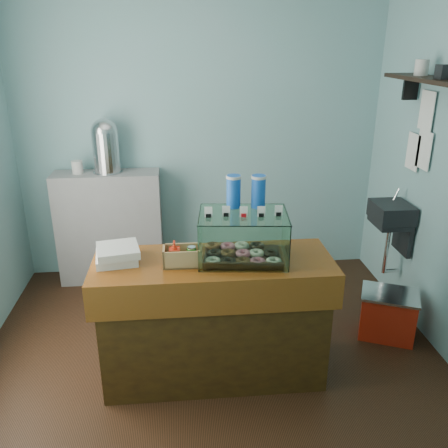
{
  "coord_description": "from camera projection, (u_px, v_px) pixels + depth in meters",
  "views": [
    {
      "loc": [
        -0.2,
        -3.08,
        2.26
      ],
      "look_at": [
        0.08,
        -0.15,
        1.12
      ],
      "focal_mm": 38.0,
      "sensor_mm": 36.0,
      "label": 1
    }
  ],
  "objects": [
    {
      "name": "back_shelf",
      "position": [
        110.0,
        227.0,
        4.64
      ],
      "size": [
        1.0,
        0.32,
        1.1
      ],
      "primitive_type": "cube",
      "color": "gray",
      "rests_on": "ground"
    },
    {
      "name": "room_shell",
      "position": [
        213.0,
        132.0,
        3.09
      ],
      "size": [
        3.54,
        3.04,
        2.82
      ],
      "color": "#7BB3B4",
      "rests_on": "ground"
    },
    {
      "name": "pastry_boxes",
      "position": [
        117.0,
        254.0,
        3.11
      ],
      "size": [
        0.32,
        0.31,
        0.11
      ],
      "rotation": [
        0.0,
        0.0,
        0.14
      ],
      "color": "silver",
      "rests_on": "counter"
    },
    {
      "name": "red_cooler",
      "position": [
        388.0,
        314.0,
        3.83
      ],
      "size": [
        0.53,
        0.48,
        0.38
      ],
      "rotation": [
        0.0,
        0.0,
        -0.41
      ],
      "color": "red",
      "rests_on": "ground"
    },
    {
      "name": "coffee_urn",
      "position": [
        106.0,
        145.0,
        4.36
      ],
      "size": [
        0.27,
        0.27,
        0.5
      ],
      "color": "silver",
      "rests_on": "back_shelf"
    },
    {
      "name": "counter",
      "position": [
        214.0,
        318.0,
        3.3
      ],
      "size": [
        1.6,
        0.6,
        0.9
      ],
      "color": "#462C0D",
      "rests_on": "ground"
    },
    {
      "name": "condiment_crate",
      "position": [
        182.0,
        256.0,
        3.06
      ],
      "size": [
        0.25,
        0.15,
        0.17
      ],
      "rotation": [
        0.0,
        0.0,
        -0.01
      ],
      "color": "tan",
      "rests_on": "counter"
    },
    {
      "name": "ground",
      "position": [
        212.0,
        351.0,
        3.7
      ],
      "size": [
        3.5,
        3.5,
        0.0
      ],
      "primitive_type": "plane",
      "color": "black",
      "rests_on": "ground"
    },
    {
      "name": "display_case",
      "position": [
        243.0,
        233.0,
        3.13
      ],
      "size": [
        0.62,
        0.48,
        0.53
      ],
      "rotation": [
        0.0,
        0.0,
        -0.1
      ],
      "color": "#362110",
      "rests_on": "counter"
    }
  ]
}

